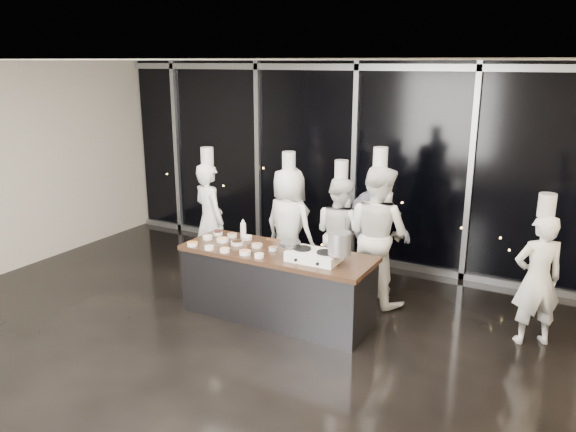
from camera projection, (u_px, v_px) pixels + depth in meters
name	position (u px, v px, depth m)	size (l,w,h in m)	color
ground	(239.00, 347.00, 6.48)	(9.00, 9.00, 0.00)	black
room_shell	(248.00, 156.00, 5.80)	(9.02, 7.02, 3.21)	beige
window_wall	(355.00, 164.00, 8.95)	(8.90, 0.11, 3.20)	black
demo_counter	(277.00, 284.00, 7.12)	(2.46, 0.86, 0.90)	#343438
stove	(314.00, 256.00, 6.64)	(0.61, 0.40, 0.14)	white
frying_pan	(289.00, 243.00, 6.78)	(0.46, 0.27, 0.04)	gray
stock_pot	(339.00, 243.00, 6.44)	(0.26, 0.26, 0.26)	#A6A6A8
prep_bowls	(232.00, 243.00, 7.23)	(1.13, 0.71, 0.05)	silver
squeeze_bottle	(243.00, 229.00, 7.48)	(0.08, 0.08, 0.27)	silver
chef_far_left	(210.00, 219.00, 8.47)	(0.75, 0.64, 1.97)	white
chef_left	(289.00, 226.00, 8.14)	(0.95, 0.72, 1.96)	white
chef_center	(340.00, 233.00, 7.96)	(0.98, 0.88, 1.88)	white
guest	(375.00, 232.00, 7.72)	(1.15, 0.69, 1.84)	#141B38
chef_right	(377.00, 234.00, 7.50)	(1.10, 0.96, 2.12)	white
chef_side	(538.00, 278.00, 6.39)	(0.68, 0.61, 1.79)	white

